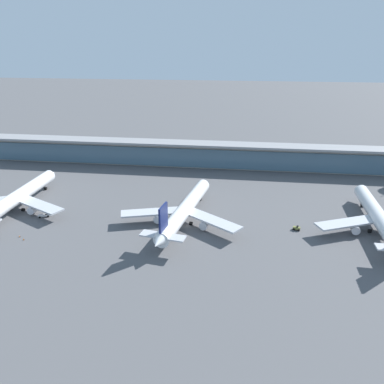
% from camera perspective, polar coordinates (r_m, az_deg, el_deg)
% --- Properties ---
extents(ground_plane, '(1200.00, 1200.00, 0.00)m').
position_cam_1_polar(ground_plane, '(155.21, -0.82, -5.16)').
color(ground_plane, '#515154').
extents(airliner_left_stand, '(51.84, 67.27, 17.94)m').
position_cam_1_polar(airliner_left_stand, '(185.17, -25.15, -0.79)').
color(airliner_left_stand, white).
rests_on(airliner_left_stand, ground).
extents(airliner_centre_stand, '(51.15, 67.20, 17.94)m').
position_cam_1_polar(airliner_centre_stand, '(155.70, -1.16, -2.75)').
color(airliner_centre_stand, white).
rests_on(airliner_centre_stand, ground).
extents(airliner_right_stand, '(51.82, 67.34, 17.94)m').
position_cam_1_polar(airliner_right_stand, '(165.90, 26.66, -3.64)').
color(airliner_right_stand, white).
rests_on(airliner_right_stand, ground).
extents(service_truck_under_wing_white, '(6.73, 4.11, 2.70)m').
position_cam_1_polar(service_truck_under_wing_white, '(174.48, -21.56, -3.30)').
color(service_truck_under_wing_white, silver).
rests_on(service_truck_under_wing_white, ground).
extents(service_truck_mid_apron_olive, '(3.22, 2.42, 2.05)m').
position_cam_1_polar(service_truck_mid_apron_olive, '(157.26, 15.65, -5.31)').
color(service_truck_mid_apron_olive, olive).
rests_on(service_truck_mid_apron_olive, ground).
extents(service_truck_by_tail_white, '(3.16, 3.28, 2.05)m').
position_cam_1_polar(service_truck_by_tail_white, '(150.14, -4.15, -5.85)').
color(service_truck_by_tail_white, silver).
rests_on(service_truck_by_tail_white, ground).
extents(terminal_building, '(278.82, 12.80, 15.20)m').
position_cam_1_polar(terminal_building, '(224.78, 2.06, 5.77)').
color(terminal_building, '#9E998E').
rests_on(terminal_building, ground).
extents(safety_cone_bravo, '(0.62, 0.62, 0.70)m').
position_cam_1_polar(safety_cone_bravo, '(161.36, -24.79, -6.13)').
color(safety_cone_bravo, orange).
rests_on(safety_cone_bravo, ground).
extents(safety_cone_delta, '(0.62, 0.62, 0.70)m').
position_cam_1_polar(safety_cone_delta, '(158.40, -24.29, -6.58)').
color(safety_cone_delta, orange).
rests_on(safety_cone_delta, ground).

